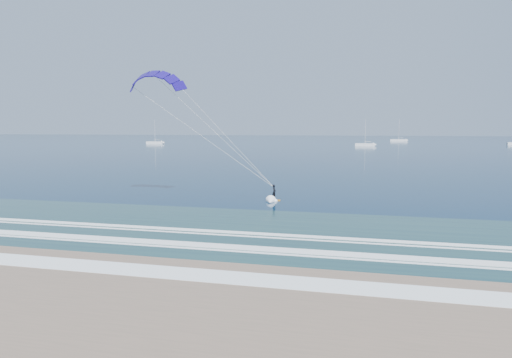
{
  "coord_description": "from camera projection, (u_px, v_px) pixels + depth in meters",
  "views": [
    {
      "loc": [
        13.77,
        -22.13,
        7.71
      ],
      "look_at": [
        2.8,
        22.55,
        2.55
      ],
      "focal_mm": 32.0,
      "sensor_mm": 36.0,
      "label": 1
    }
  ],
  "objects": [
    {
      "name": "kitesurfer_rig",
      "position": [
        212.0,
        130.0,
        47.57
      ],
      "size": [
        17.02,
        5.39,
        14.67
      ],
      "color": "#C37616",
      "rests_on": "ground"
    },
    {
      "name": "ground",
      "position": [
        111.0,
        267.0,
        25.49
      ],
      "size": [
        900.0,
        900.0,
        0.0
      ],
      "primitive_type": "plane",
      "color": "#07283F",
      "rests_on": "ground"
    },
    {
      "name": "sailboat_2",
      "position": [
        399.0,
        140.0,
        263.98
      ],
      "size": [
        9.4,
        2.4,
        12.69
      ],
      "color": "silver",
      "rests_on": "ground"
    },
    {
      "name": "sailboat_1",
      "position": [
        365.0,
        145.0,
        194.35
      ],
      "size": [
        8.23,
        2.4,
        11.49
      ],
      "color": "silver",
      "rests_on": "ground"
    },
    {
      "name": "sailboat_0",
      "position": [
        155.0,
        143.0,
        220.86
      ],
      "size": [
        8.42,
        2.4,
        11.49
      ],
      "color": "silver",
      "rests_on": "ground"
    }
  ]
}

